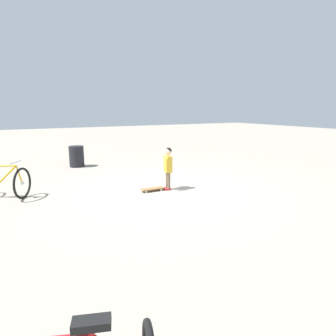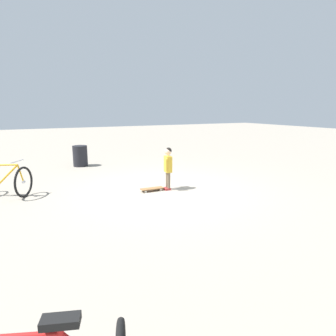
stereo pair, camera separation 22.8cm
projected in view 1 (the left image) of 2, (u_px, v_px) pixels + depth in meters
ground_plane at (163, 190)px, 7.26m from camera, size 50.00×50.00×0.00m
child_person at (168, 164)px, 7.18m from camera, size 0.35×0.26×1.06m
skateboard at (152, 189)px, 7.15m from camera, size 0.21×0.58×0.07m
bicycle_mid at (0, 182)px, 6.53m from camera, size 1.17×1.28×0.85m
trash_bin at (77, 156)px, 10.09m from camera, size 0.50×0.50×0.72m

